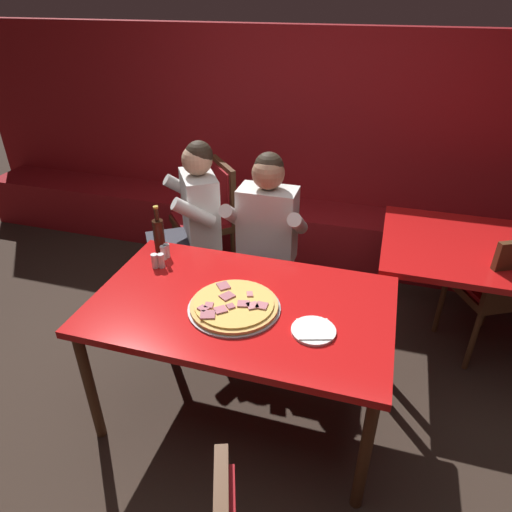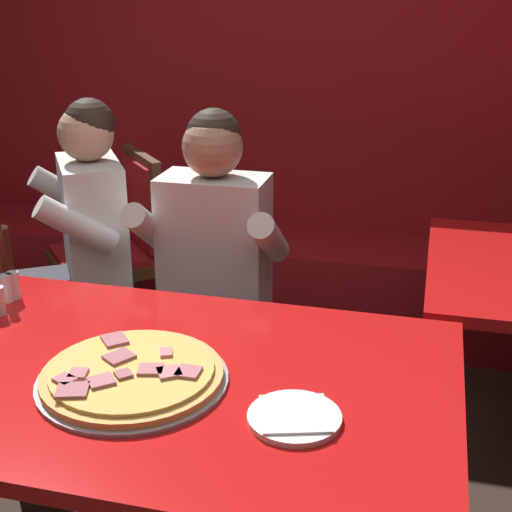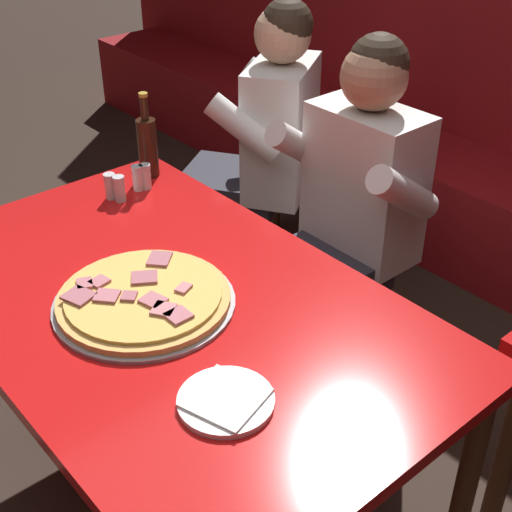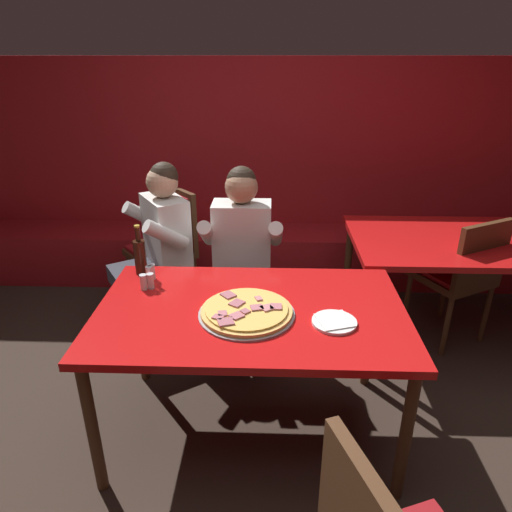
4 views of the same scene
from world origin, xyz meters
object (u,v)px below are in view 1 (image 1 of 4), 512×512
(shaker_parmesan, at_px, (161,261))
(shaker_black_pepper, at_px, (167,251))
(beer_bottle, at_px, (159,234))
(shaker_oregano, at_px, (164,253))
(main_dining_table, at_px, (242,314))
(diner_seated_blue_shirt, at_px, (264,241))
(shaker_red_pepper_flakes, at_px, (155,262))
(background_dining_table, at_px, (507,261))
(plate_white_paper, at_px, (313,330))
(dining_chair_far_left, at_px, (211,212))
(pizza, at_px, (234,306))
(dining_chair_by_booth, at_px, (502,284))
(diner_standing_companion, at_px, (189,220))

(shaker_parmesan, bearing_deg, shaker_black_pepper, 100.38)
(beer_bottle, distance_m, shaker_oregano, 0.13)
(main_dining_table, height_order, diner_seated_blue_shirt, diner_seated_blue_shirt)
(shaker_red_pepper_flakes, relative_size, background_dining_table, 0.06)
(plate_white_paper, xyz_separation_m, beer_bottle, (-1.03, 0.49, 0.10))
(plate_white_paper, relative_size, dining_chair_far_left, 0.22)
(main_dining_table, bearing_deg, shaker_red_pepper_flakes, 162.73)
(shaker_parmesan, bearing_deg, shaker_red_pepper_flakes, -159.17)
(plate_white_paper, relative_size, shaker_black_pepper, 2.44)
(pizza, relative_size, dining_chair_by_booth, 0.49)
(shaker_oregano, xyz_separation_m, dining_chair_by_booth, (1.98, 0.63, -0.25))
(pizza, bearing_deg, dining_chair_far_left, 116.04)
(plate_white_paper, bearing_deg, shaker_black_pepper, 155.93)
(shaker_black_pepper, distance_m, background_dining_table, 2.09)
(dining_chair_far_left, bearing_deg, beer_bottle, -85.63)
(pizza, relative_size, diner_standing_companion, 0.36)
(shaker_black_pepper, distance_m, diner_standing_companion, 0.64)
(pizza, height_order, shaker_red_pepper_flakes, shaker_red_pepper_flakes)
(beer_bottle, bearing_deg, shaker_oregano, -52.68)
(diner_standing_companion, bearing_deg, dining_chair_by_booth, -0.25)
(dining_chair_by_booth, bearing_deg, shaker_oregano, -162.33)
(main_dining_table, relative_size, diner_standing_companion, 1.20)
(pizza, xyz_separation_m, diner_standing_companion, (-0.68, 0.98, -0.08))
(shaker_parmesan, distance_m, diner_standing_companion, 0.75)
(dining_chair_far_left, distance_m, background_dining_table, 2.17)
(shaker_red_pepper_flakes, distance_m, shaker_parmesan, 0.04)
(main_dining_table, bearing_deg, dining_chair_far_left, 117.63)
(beer_bottle, relative_size, shaker_black_pepper, 3.40)
(shaker_black_pepper, relative_size, diner_seated_blue_shirt, 0.07)
(beer_bottle, xyz_separation_m, dining_chair_far_left, (-0.08, 1.00, -0.31))
(shaker_black_pepper, height_order, diner_standing_companion, diner_standing_companion)
(beer_bottle, distance_m, shaker_parmesan, 0.21)
(shaker_parmesan, bearing_deg, beer_bottle, 118.71)
(shaker_parmesan, bearing_deg, pizza, -25.74)
(main_dining_table, distance_m, background_dining_table, 1.71)
(diner_standing_companion, bearing_deg, shaker_red_pepper_flakes, -80.84)
(shaker_black_pepper, height_order, dining_chair_by_booth, dining_chair_by_booth)
(dining_chair_far_left, bearing_deg, shaker_oregano, -82.42)
(main_dining_table, height_order, shaker_red_pepper_flakes, shaker_red_pepper_flakes)
(shaker_black_pepper, height_order, dining_chair_far_left, dining_chair_far_left)
(shaker_oregano, height_order, shaker_parmesan, same)
(pizza, distance_m, shaker_oregano, 0.65)
(shaker_black_pepper, xyz_separation_m, diner_standing_companion, (-0.13, 0.61, -0.10))
(main_dining_table, xyz_separation_m, shaker_parmesan, (-0.54, 0.19, 0.11))
(pizza, distance_m, shaker_red_pepper_flakes, 0.61)
(shaker_parmesan, distance_m, dining_chair_far_left, 1.21)
(pizza, relative_size, shaker_oregano, 5.40)
(shaker_black_pepper, xyz_separation_m, shaker_parmesan, (0.02, -0.11, 0.00))
(main_dining_table, xyz_separation_m, dining_chair_far_left, (-0.71, 1.37, -0.13))
(shaker_oregano, bearing_deg, shaker_parmesan, -71.94)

